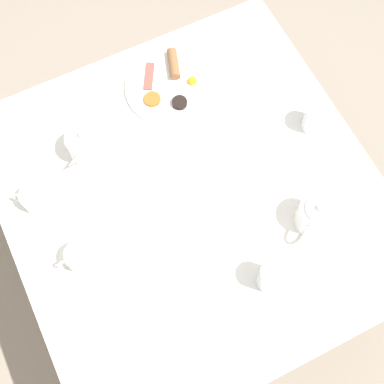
{
  "coord_description": "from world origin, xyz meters",
  "views": [
    {
      "loc": [
        0.25,
        0.52,
        2.17
      ],
      "look_at": [
        0.0,
        0.0,
        0.73
      ],
      "focal_mm": 50.0,
      "sensor_mm": 36.0,
      "label": 1
    }
  ],
  "objects_px": {
    "teapot_near": "(85,144)",
    "teacup_with_saucer_right": "(81,258)",
    "breakfast_plate": "(170,85)",
    "fork_by_plate": "(208,265)",
    "water_glass_short": "(316,118)",
    "teacup_with_saucer_left": "(36,199)",
    "knife_by_plate": "(137,212)",
    "teapot_far": "(315,215)",
    "water_glass_tall": "(272,277)",
    "napkin_folded": "(223,164)",
    "spoon_for_tea": "(91,338)"
  },
  "relations": [
    {
      "from": "water_glass_tall",
      "to": "teacup_with_saucer_right",
      "type": "bearing_deg",
      "value": -32.54
    },
    {
      "from": "teapot_near",
      "to": "breakfast_plate",
      "type": "bearing_deg",
      "value": 157.99
    },
    {
      "from": "teapot_far",
      "to": "teacup_with_saucer_right",
      "type": "relative_size",
      "value": 1.21
    },
    {
      "from": "breakfast_plate",
      "to": "teacup_with_saucer_left",
      "type": "xyz_separation_m",
      "value": [
        0.52,
        0.19,
        0.02
      ]
    },
    {
      "from": "teacup_with_saucer_left",
      "to": "knife_by_plate",
      "type": "bearing_deg",
      "value": 147.87
    },
    {
      "from": "teapot_near",
      "to": "spoon_for_tea",
      "type": "height_order",
      "value": "teapot_near"
    },
    {
      "from": "teapot_near",
      "to": "teapot_far",
      "type": "relative_size",
      "value": 0.94
    },
    {
      "from": "fork_by_plate",
      "to": "teapot_far",
      "type": "bearing_deg",
      "value": 177.12
    },
    {
      "from": "teapot_far",
      "to": "knife_by_plate",
      "type": "relative_size",
      "value": 0.91
    },
    {
      "from": "teapot_far",
      "to": "fork_by_plate",
      "type": "distance_m",
      "value": 0.33
    },
    {
      "from": "teapot_far",
      "to": "napkin_folded",
      "type": "height_order",
      "value": "teapot_far"
    },
    {
      "from": "teacup_with_saucer_right",
      "to": "spoon_for_tea",
      "type": "relative_size",
      "value": 0.92
    },
    {
      "from": "teapot_near",
      "to": "teacup_with_saucer_right",
      "type": "distance_m",
      "value": 0.34
    },
    {
      "from": "teapot_far",
      "to": "breakfast_plate",
      "type": "bearing_deg",
      "value": 73.54
    },
    {
      "from": "teacup_with_saucer_right",
      "to": "water_glass_short",
      "type": "distance_m",
      "value": 0.8
    },
    {
      "from": "water_glass_short",
      "to": "fork_by_plate",
      "type": "distance_m",
      "value": 0.55
    },
    {
      "from": "teacup_with_saucer_left",
      "to": "water_glass_short",
      "type": "relative_size",
      "value": 1.54
    },
    {
      "from": "water_glass_tall",
      "to": "water_glass_short",
      "type": "distance_m",
      "value": 0.51
    },
    {
      "from": "water_glass_short",
      "to": "napkin_folded",
      "type": "height_order",
      "value": "water_glass_short"
    },
    {
      "from": "breakfast_plate",
      "to": "water_glass_short",
      "type": "relative_size",
      "value": 3.18
    },
    {
      "from": "breakfast_plate",
      "to": "teacup_with_saucer_right",
      "type": "xyz_separation_m",
      "value": [
        0.46,
        0.41,
        0.02
      ]
    },
    {
      "from": "napkin_folded",
      "to": "knife_by_plate",
      "type": "relative_size",
      "value": 1.22
    },
    {
      "from": "teacup_with_saucer_left",
      "to": "knife_by_plate",
      "type": "distance_m",
      "value": 0.29
    },
    {
      "from": "teapot_near",
      "to": "knife_by_plate",
      "type": "bearing_deg",
      "value": 63.7
    },
    {
      "from": "napkin_folded",
      "to": "knife_by_plate",
      "type": "height_order",
      "value": "napkin_folded"
    },
    {
      "from": "teapot_near",
      "to": "spoon_for_tea",
      "type": "distance_m",
      "value": 0.56
    },
    {
      "from": "breakfast_plate",
      "to": "teacup_with_saucer_right",
      "type": "relative_size",
      "value": 2.06
    },
    {
      "from": "water_glass_tall",
      "to": "fork_by_plate",
      "type": "distance_m",
      "value": 0.18
    },
    {
      "from": "teapot_far",
      "to": "fork_by_plate",
      "type": "bearing_deg",
      "value": 144.39
    },
    {
      "from": "napkin_folded",
      "to": "fork_by_plate",
      "type": "xyz_separation_m",
      "value": [
        0.18,
        0.26,
        -0.0
      ]
    },
    {
      "from": "breakfast_plate",
      "to": "fork_by_plate",
      "type": "xyz_separation_m",
      "value": [
        0.16,
        0.57,
        -0.01
      ]
    },
    {
      "from": "fork_by_plate",
      "to": "spoon_for_tea",
      "type": "height_order",
      "value": "same"
    },
    {
      "from": "teapot_near",
      "to": "water_glass_short",
      "type": "xyz_separation_m",
      "value": [
        -0.66,
        0.23,
        -0.0
      ]
    },
    {
      "from": "teapot_near",
      "to": "water_glass_short",
      "type": "bearing_deg",
      "value": 122.46
    },
    {
      "from": "fork_by_plate",
      "to": "teapot_near",
      "type": "bearing_deg",
      "value": -70.63
    },
    {
      "from": "napkin_folded",
      "to": "breakfast_plate",
      "type": "bearing_deg",
      "value": -85.27
    },
    {
      "from": "teapot_near",
      "to": "teacup_with_saucer_right",
      "type": "bearing_deg",
      "value": 27.01
    },
    {
      "from": "teapot_near",
      "to": "teacup_with_saucer_right",
      "type": "height_order",
      "value": "teapot_near"
    },
    {
      "from": "teacup_with_saucer_right",
      "to": "fork_by_plate",
      "type": "bearing_deg",
      "value": 151.78
    },
    {
      "from": "teapot_near",
      "to": "teapot_far",
      "type": "xyz_separation_m",
      "value": [
        -0.49,
        0.49,
        0.0
      ]
    },
    {
      "from": "teapot_far",
      "to": "water_glass_tall",
      "type": "distance_m",
      "value": 0.22
    },
    {
      "from": "teacup_with_saucer_left",
      "to": "fork_by_plate",
      "type": "bearing_deg",
      "value": 133.15
    },
    {
      "from": "water_glass_short",
      "to": "knife_by_plate",
      "type": "height_order",
      "value": "water_glass_short"
    },
    {
      "from": "teacup_with_saucer_left",
      "to": "teacup_with_saucer_right",
      "type": "bearing_deg",
      "value": 103.38
    },
    {
      "from": "breakfast_plate",
      "to": "teapot_far",
      "type": "distance_m",
      "value": 0.61
    },
    {
      "from": "water_glass_tall",
      "to": "fork_by_plate",
      "type": "xyz_separation_m",
      "value": [
        0.13,
        -0.12,
        -0.05
      ]
    },
    {
      "from": "breakfast_plate",
      "to": "water_glass_short",
      "type": "height_order",
      "value": "water_glass_short"
    },
    {
      "from": "teapot_near",
      "to": "teacup_with_saucer_left",
      "type": "xyz_separation_m",
      "value": [
        0.19,
        0.09,
        -0.02
      ]
    },
    {
      "from": "teapot_far",
      "to": "water_glass_short",
      "type": "distance_m",
      "value": 0.31
    },
    {
      "from": "water_glass_tall",
      "to": "napkin_folded",
      "type": "relative_size",
      "value": 0.46
    }
  ]
}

